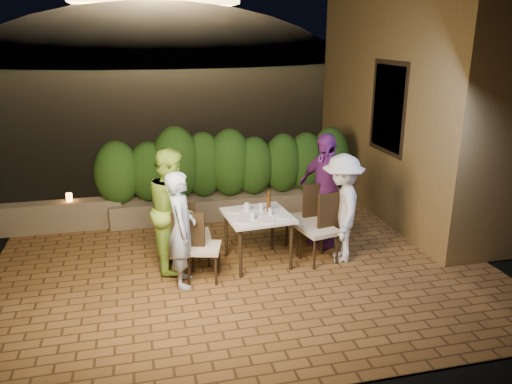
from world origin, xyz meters
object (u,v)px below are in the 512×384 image
object	(u,v)px
chair_right_front	(319,229)
diner_blue	(182,229)
diner_purple	(324,190)
chair_left_back	(195,233)
parapet_lamp	(69,197)
diner_green	(173,209)
beer_bottle	(269,201)
bowl	(247,208)
chair_left_front	(204,246)
dining_table	(258,239)
chair_right_back	(304,218)
diner_white	(342,208)

from	to	relation	value
chair_right_front	diner_blue	size ratio (longest dim) A/B	0.66
diner_purple	diner_blue	bearing A→B (deg)	-94.29
chair_left_back	parapet_lamp	size ratio (longest dim) A/B	6.52
diner_purple	diner_green	bearing A→B (deg)	-107.74
chair_right_front	parapet_lamp	world-z (taller)	chair_right_front
beer_bottle	diner_blue	world-z (taller)	diner_blue
bowl	diner_purple	world-z (taller)	diner_purple
bowl	diner_blue	xyz separation A→B (m)	(-1.01, -0.64, 0.01)
chair_left_front	diner_purple	xyz separation A→B (m)	(1.98, 0.71, 0.42)
diner_green	chair_left_back	bearing A→B (deg)	-79.07
dining_table	diner_blue	bearing A→B (deg)	-160.77
chair_left_front	chair_right_back	size ratio (longest dim) A/B	0.91
dining_table	diner_green	xyz separation A→B (m)	(-1.18, 0.17, 0.49)
dining_table	chair_right_front	bearing A→B (deg)	-10.68
diner_green	diner_blue	bearing A→B (deg)	-171.10
chair_left_front	parapet_lamp	bearing A→B (deg)	145.66
chair_left_front	chair_left_back	world-z (taller)	chair_left_front
diner_white	chair_right_back	bearing A→B (deg)	-121.69
beer_bottle	diner_purple	size ratio (longest dim) A/B	0.18
chair_right_back	dining_table	bearing A→B (deg)	14.05
bowl	chair_left_back	world-z (taller)	chair_left_back
dining_table	chair_right_front	size ratio (longest dim) A/B	0.88
chair_right_back	diner_white	size ratio (longest dim) A/B	0.65
beer_bottle	chair_left_back	size ratio (longest dim) A/B	0.36
chair_right_back	diner_purple	bearing A→B (deg)	-169.21
dining_table	diner_white	xyz separation A→B (m)	(1.20, -0.18, 0.42)
dining_table	chair_right_back	world-z (taller)	chair_right_back
dining_table	chair_left_back	world-z (taller)	chair_left_back
dining_table	chair_right_back	size ratio (longest dim) A/B	0.86
beer_bottle	bowl	distance (m)	0.37
chair_left_front	diner_white	size ratio (longest dim) A/B	0.60
dining_table	chair_left_back	xyz separation A→B (m)	(-0.87, 0.21, 0.08)
chair_left_front	diner_blue	size ratio (longest dim) A/B	0.61
diner_blue	chair_right_front	bearing A→B (deg)	-77.16
bowl	chair_left_front	world-z (taller)	chair_left_front
chair_left_back	bowl	bearing A→B (deg)	6.42
chair_left_front	chair_right_back	world-z (taller)	chair_right_back
chair_right_front	diner_green	size ratio (longest dim) A/B	0.59
diner_green	diner_purple	world-z (taller)	diner_purple
chair_right_back	parapet_lamp	size ratio (longest dim) A/B	7.44
diner_white	parapet_lamp	world-z (taller)	diner_white
beer_bottle	dining_table	bearing A→B (deg)	-159.95
dining_table	beer_bottle	distance (m)	0.57
diner_blue	diner_green	world-z (taller)	diner_green
diner_white	parapet_lamp	size ratio (longest dim) A/B	11.37
chair_left_front	chair_right_front	bearing A→B (deg)	20.87
chair_right_back	chair_left_back	bearing A→B (deg)	-3.10
chair_right_back	diner_purple	world-z (taller)	diner_purple
chair_left_back	diner_white	bearing A→B (deg)	-7.31
chair_right_back	chair_right_front	bearing A→B (deg)	93.61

